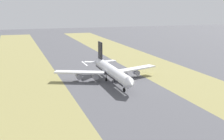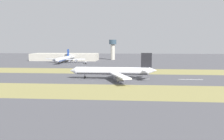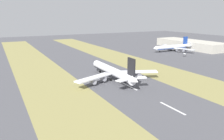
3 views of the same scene
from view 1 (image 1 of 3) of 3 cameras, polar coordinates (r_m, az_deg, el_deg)
name	(u,v)px [view 1 (image 1 of 3)]	position (r m, az deg, el deg)	size (l,w,h in m)	color
ground_plane	(106,81)	(183.59, -1.07, -1.94)	(800.00, 800.00, 0.00)	#4C4C51
grass_median_west	(174,75)	(201.02, 11.29, -0.93)	(40.00, 600.00, 0.01)	olive
grass_median_east	(27,87)	(176.21, -15.22, -2.97)	(40.00, 600.00, 0.01)	olive
centreline_dash_near	(85,63)	(236.49, -5.05, 1.20)	(1.20, 18.00, 0.01)	silver
centreline_dash_mid	(99,75)	(198.54, -2.43, -0.87)	(1.20, 18.00, 0.01)	silver
centreline_dash_far	(120,91)	(161.58, 1.42, -3.89)	(1.20, 18.00, 0.01)	silver
airplane_main_jet	(111,71)	(180.97, -0.18, -0.18)	(64.13, 67.09, 20.20)	white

